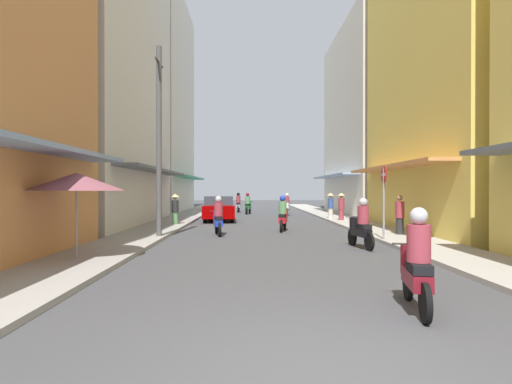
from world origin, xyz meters
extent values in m
plane|color=#424244|center=(0.00, 18.27, 0.00)|extent=(97.99, 97.99, 0.00)
cube|color=#9E9991|center=(-4.87, 18.27, 0.06)|extent=(2.15, 52.54, 0.12)
cube|color=#ADA89E|center=(4.87, 18.27, 0.06)|extent=(2.15, 52.54, 0.12)
cube|color=#8CA5CC|center=(-5.45, 4.79, 2.80)|extent=(1.10, 10.43, 0.12)
cube|color=silver|center=(-8.95, 17.66, 8.58)|extent=(6.00, 12.78, 17.17)
cube|color=slate|center=(-5.45, 17.66, 2.80)|extent=(1.10, 11.51, 0.12)
cube|color=silver|center=(-8.95, 30.42, 8.70)|extent=(6.00, 11.84, 17.41)
cube|color=#4CB28C|center=(-5.45, 30.42, 2.80)|extent=(1.10, 10.65, 0.12)
cube|color=#EFD159|center=(8.95, 13.90, 8.47)|extent=(6.00, 10.99, 16.94)
cube|color=#D88C4C|center=(5.45, 13.90, 2.80)|extent=(1.10, 9.89, 0.12)
cube|color=silver|center=(8.95, 26.56, 6.77)|extent=(6.00, 12.56, 13.54)
cube|color=#8CA5CC|center=(5.45, 26.56, 2.80)|extent=(1.10, 11.30, 0.12)
cylinder|color=black|center=(-1.50, 30.31, 0.28)|extent=(0.10, 0.56, 0.56)
cylinder|color=black|center=(-1.55, 29.06, 0.28)|extent=(0.10, 0.56, 0.56)
cube|color=#B2B2B7|center=(-1.53, 29.64, 0.50)|extent=(0.32, 1.01, 0.24)
cube|color=black|center=(-1.54, 29.44, 0.70)|extent=(0.30, 0.57, 0.14)
cylinder|color=#B2B2B7|center=(-1.50, 30.18, 0.70)|extent=(0.28, 0.28, 0.45)
cylinder|color=black|center=(-1.50, 30.18, 0.95)|extent=(0.55, 0.05, 0.03)
cylinder|color=#99333F|center=(-1.53, 29.49, 1.05)|extent=(0.34, 0.34, 0.55)
sphere|color=black|center=(-1.53, 29.49, 1.45)|extent=(0.26, 0.26, 0.26)
cylinder|color=black|center=(-0.63, 27.76, 0.28)|extent=(0.18, 0.57, 0.56)
cylinder|color=black|center=(-0.87, 26.54, 0.28)|extent=(0.18, 0.57, 0.56)
cube|color=#197233|center=(-0.76, 27.10, 0.50)|extent=(0.46, 1.03, 0.24)
cube|color=black|center=(-0.79, 26.91, 0.70)|extent=(0.38, 0.60, 0.14)
cylinder|color=#197233|center=(-0.65, 27.64, 0.70)|extent=(0.28, 0.28, 0.45)
cylinder|color=black|center=(-0.65, 27.64, 0.95)|extent=(0.55, 0.13, 0.03)
cylinder|color=#598C59|center=(-0.78, 26.95, 1.05)|extent=(0.34, 0.34, 0.55)
sphere|color=maroon|center=(-0.78, 26.95, 1.45)|extent=(0.26, 0.26, 0.26)
cylinder|color=black|center=(1.90, 24.63, 0.28)|extent=(0.14, 0.57, 0.56)
cylinder|color=black|center=(2.04, 25.88, 0.28)|extent=(0.14, 0.57, 0.56)
cube|color=silver|center=(1.98, 25.31, 0.50)|extent=(0.39, 1.02, 0.24)
cube|color=black|center=(2.00, 25.50, 0.70)|extent=(0.34, 0.59, 0.14)
cylinder|color=silver|center=(1.91, 24.76, 0.70)|extent=(0.28, 0.28, 0.45)
cylinder|color=black|center=(1.91, 24.76, 0.95)|extent=(0.55, 0.09, 0.03)
cylinder|color=#99333F|center=(1.99, 25.45, 1.05)|extent=(0.34, 0.34, 0.55)
sphere|color=silver|center=(1.99, 25.45, 1.45)|extent=(0.26, 0.26, 0.26)
cylinder|color=black|center=(2.67, 9.60, 0.28)|extent=(0.17, 0.57, 0.56)
cylinder|color=black|center=(2.88, 8.37, 0.28)|extent=(0.17, 0.57, 0.56)
cube|color=black|center=(2.78, 8.93, 0.50)|extent=(0.44, 1.03, 0.24)
cube|color=black|center=(2.81, 8.74, 0.70)|extent=(0.37, 0.60, 0.14)
cylinder|color=black|center=(2.69, 9.48, 0.70)|extent=(0.28, 0.28, 0.45)
cylinder|color=black|center=(2.69, 9.48, 0.95)|extent=(0.55, 0.12, 0.03)
cylinder|color=#99333F|center=(2.81, 8.79, 1.05)|extent=(0.34, 0.34, 0.55)
sphere|color=#B2B2B7|center=(2.81, 8.79, 1.45)|extent=(0.26, 0.26, 0.26)
cylinder|color=black|center=(0.92, 14.95, 0.28)|extent=(0.19, 0.56, 0.56)
cylinder|color=black|center=(0.67, 13.73, 0.28)|extent=(0.19, 0.56, 0.56)
cube|color=red|center=(0.79, 14.29, 0.50)|extent=(0.48, 1.04, 0.24)
cube|color=black|center=(0.75, 14.10, 0.70)|extent=(0.39, 0.61, 0.14)
cylinder|color=red|center=(0.90, 14.83, 0.70)|extent=(0.28, 0.28, 0.45)
cylinder|color=black|center=(0.90, 14.83, 0.95)|extent=(0.54, 0.14, 0.03)
cylinder|color=#598C59|center=(0.76, 14.15, 1.05)|extent=(0.34, 0.34, 0.55)
sphere|color=#1E38B7|center=(0.76, 14.15, 1.45)|extent=(0.26, 0.26, 0.26)
cylinder|color=black|center=(-2.07, 13.40, 0.28)|extent=(0.18, 0.57, 0.56)
cylinder|color=black|center=(-1.85, 12.17, 0.28)|extent=(0.18, 0.57, 0.56)
cube|color=#1E38B7|center=(-1.95, 12.74, 0.50)|extent=(0.45, 1.03, 0.24)
cube|color=black|center=(-1.91, 12.54, 0.70)|extent=(0.37, 0.60, 0.14)
cylinder|color=#1E38B7|center=(-2.04, 13.28, 0.70)|extent=(0.28, 0.28, 0.45)
cylinder|color=black|center=(-2.04, 13.28, 0.95)|extent=(0.55, 0.13, 0.03)
cylinder|color=#99333F|center=(-1.92, 12.59, 1.05)|extent=(0.34, 0.34, 0.55)
sphere|color=#B2B2B7|center=(-1.92, 12.59, 1.45)|extent=(0.26, 0.26, 0.26)
cylinder|color=black|center=(1.92, 2.82, 0.28)|extent=(0.18, 0.57, 0.56)
cylinder|color=black|center=(1.69, 1.59, 0.28)|extent=(0.18, 0.57, 0.56)
cube|color=maroon|center=(1.80, 2.16, 0.50)|extent=(0.46, 1.03, 0.24)
cube|color=black|center=(1.76, 1.96, 0.70)|extent=(0.38, 0.60, 0.14)
cylinder|color=maroon|center=(1.90, 2.70, 0.70)|extent=(0.28, 0.28, 0.45)
cylinder|color=black|center=(1.90, 2.70, 0.95)|extent=(0.55, 0.13, 0.03)
cylinder|color=#99333F|center=(1.77, 2.01, 1.05)|extent=(0.34, 0.34, 0.55)
sphere|color=#B2B2B7|center=(1.77, 2.01, 1.45)|extent=(0.26, 0.26, 0.26)
cube|color=#8C0000|center=(-2.45, 20.31, 0.60)|extent=(1.99, 4.19, 0.70)
cube|color=#333D47|center=(-2.44, 20.16, 1.15)|extent=(1.72, 2.19, 0.60)
cylinder|color=black|center=(-3.27, 21.52, 0.32)|extent=(0.22, 0.65, 0.64)
cylinder|color=black|center=(-1.77, 21.60, 0.32)|extent=(0.22, 0.65, 0.64)
cylinder|color=black|center=(-3.12, 19.02, 0.32)|extent=(0.22, 0.65, 0.64)
cylinder|color=black|center=(-1.63, 19.11, 0.32)|extent=(0.22, 0.65, 0.64)
cylinder|color=#262628|center=(5.07, 11.88, 0.37)|extent=(0.28, 0.28, 0.75)
cylinder|color=#99333F|center=(5.07, 11.88, 1.06)|extent=(0.34, 0.34, 0.63)
sphere|color=#9E7256|center=(5.07, 11.88, 1.52)|extent=(0.22, 0.22, 0.22)
cylinder|color=#99333F|center=(4.48, 19.35, 0.36)|extent=(0.28, 0.28, 0.72)
cylinder|color=#99333F|center=(4.48, 19.35, 1.03)|extent=(0.34, 0.34, 0.61)
sphere|color=tan|center=(4.48, 19.35, 1.47)|extent=(0.22, 0.22, 0.22)
cone|color=#D1B77A|center=(4.48, 19.35, 1.57)|extent=(0.44, 0.44, 0.16)
cylinder|color=#598C59|center=(-4.34, 16.69, 0.35)|extent=(0.28, 0.28, 0.71)
cylinder|color=#262628|center=(-4.34, 16.69, 1.00)|extent=(0.34, 0.34, 0.60)
sphere|color=tan|center=(-4.34, 16.69, 1.44)|extent=(0.22, 0.22, 0.22)
cone|color=#D1B77A|center=(-4.34, 16.69, 1.54)|extent=(0.44, 0.44, 0.16)
cylinder|color=beige|center=(4.14, 20.75, 0.36)|extent=(0.28, 0.28, 0.71)
cylinder|color=#334C8C|center=(4.14, 20.75, 1.01)|extent=(0.34, 0.34, 0.60)
sphere|color=tan|center=(4.14, 20.75, 1.45)|extent=(0.22, 0.22, 0.22)
cone|color=#D1B77A|center=(4.14, 20.75, 1.55)|extent=(0.44, 0.44, 0.16)
cylinder|color=#99999E|center=(-5.08, 6.58, 1.04)|extent=(0.05, 0.05, 2.08)
cone|color=#8C4C59|center=(-5.08, 6.58, 2.03)|extent=(2.39, 2.39, 0.45)
cylinder|color=#4C4C4F|center=(-4.04, 11.54, 3.56)|extent=(0.20, 0.20, 7.13)
cylinder|color=#3F382D|center=(-4.04, 11.54, 6.53)|extent=(0.08, 1.20, 0.08)
cylinder|color=gray|center=(3.94, 10.33, 1.30)|extent=(0.07, 0.07, 2.60)
cylinder|color=red|center=(3.94, 10.33, 2.35)|extent=(0.02, 0.60, 0.60)
cube|color=white|center=(3.94, 10.33, 2.35)|extent=(0.03, 0.40, 0.10)
camera|label=1|loc=(-0.74, -4.12, 1.84)|focal=29.58mm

